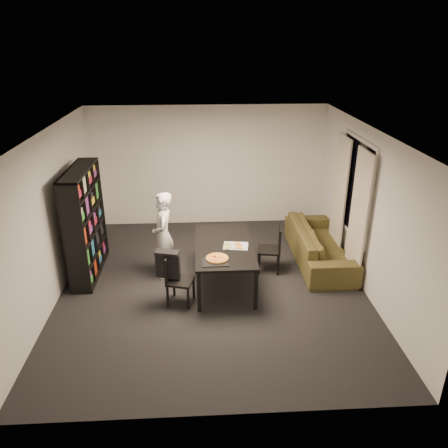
{
  "coord_description": "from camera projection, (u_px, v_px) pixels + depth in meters",
  "views": [
    {
      "loc": [
        -0.18,
        -6.37,
        3.9
      ],
      "look_at": [
        0.2,
        0.19,
        1.05
      ],
      "focal_mm": 35.0,
      "sensor_mm": 36.0,
      "label": 1
    }
  ],
  "objects": [
    {
      "name": "dining_table",
      "position": [
        224.0,
        248.0,
        7.23
      ],
      "size": [
        0.96,
        1.72,
        0.72
      ],
      "color": "black",
      "rests_on": "room"
    },
    {
      "name": "pizza_slices",
      "position": [
        233.0,
        246.0,
        7.14
      ],
      "size": [
        0.38,
        0.32,
        0.01
      ],
      "primitive_type": null,
      "rotation": [
        0.0,
        0.0,
        0.04
      ],
      "color": "gold",
      "rests_on": "dining_table"
    },
    {
      "name": "kitchen_towel",
      "position": [
        236.0,
        246.0,
        7.16
      ],
      "size": [
        0.44,
        0.35,
        0.01
      ],
      "primitive_type": "cube",
      "rotation": [
        0.0,
        0.0,
        -0.14
      ],
      "color": "silver",
      "rests_on": "dining_table"
    },
    {
      "name": "pepperoni_pizza",
      "position": [
        217.0,
        258.0,
        6.71
      ],
      "size": [
        0.35,
        0.35,
        0.03
      ],
      "rotation": [
        0.0,
        0.0,
        -0.29
      ],
      "color": "#AA7A31",
      "rests_on": "dining_table"
    },
    {
      "name": "bookshelf",
      "position": [
        85.0,
        223.0,
        7.45
      ],
      "size": [
        0.35,
        1.5,
        1.9
      ],
      "primitive_type": "cube",
      "color": "black",
      "rests_on": "room"
    },
    {
      "name": "window_frame",
      "position": [
        355.0,
        187.0,
        7.48
      ],
      "size": [
        0.03,
        1.52,
        1.72
      ],
      "primitive_type": "cube",
      "color": "white",
      "rests_on": "room"
    },
    {
      "name": "draped_jacket",
      "position": [
        168.0,
        263.0,
        6.7
      ],
      "size": [
        0.39,
        0.25,
        0.45
      ],
      "rotation": [
        0.0,
        0.0,
        1.32
      ],
      "color": "black",
      "rests_on": "chair_left"
    },
    {
      "name": "room",
      "position": [
        212.0,
        215.0,
        6.88
      ],
      "size": [
        5.01,
        5.51,
        2.61
      ],
      "color": "black",
      "rests_on": "ground"
    },
    {
      "name": "chair_left",
      "position": [
        175.0,
        276.0,
        6.76
      ],
      "size": [
        0.46,
        0.46,
        0.82
      ],
      "rotation": [
        0.0,
        0.0,
        1.32
      ],
      "color": "black",
      "rests_on": "room"
    },
    {
      "name": "window_pane",
      "position": [
        355.0,
        187.0,
        7.48
      ],
      "size": [
        0.02,
        1.4,
        1.6
      ],
      "primitive_type": "cube",
      "color": "black",
      "rests_on": "room"
    },
    {
      "name": "sofa",
      "position": [
        319.0,
        244.0,
        8.11
      ],
      "size": [
        0.88,
        2.24,
        0.66
      ],
      "primitive_type": "imported",
      "rotation": [
        0.0,
        0.0,
        1.57
      ],
      "color": "#473B1C",
      "rests_on": "room"
    },
    {
      "name": "baking_tray",
      "position": [
        215.0,
        262.0,
        6.66
      ],
      "size": [
        0.41,
        0.33,
        0.01
      ],
      "primitive_type": "cube",
      "rotation": [
        0.0,
        0.0,
        0.02
      ],
      "color": "black",
      "rests_on": "dining_table"
    },
    {
      "name": "curtain_right",
      "position": [
        339.0,
        196.0,
        8.09
      ],
      "size": [
        0.03,
        0.7,
        2.25
      ],
      "primitive_type": "cube",
      "color": "beige",
      "rests_on": "room"
    },
    {
      "name": "curtain_left",
      "position": [
        358.0,
        218.0,
        7.14
      ],
      "size": [
        0.03,
        0.7,
        2.25
      ],
      "primitive_type": "cube",
      "color": "beige",
      "rests_on": "room"
    },
    {
      "name": "person",
      "position": [
        163.0,
        235.0,
        7.45
      ],
      "size": [
        0.41,
        0.58,
        1.52
      ],
      "primitive_type": "imported",
      "rotation": [
        0.0,
        0.0,
        -1.49
      ],
      "color": "silver",
      "rests_on": "room"
    },
    {
      "name": "chair_right",
      "position": [
        274.0,
        246.0,
        7.69
      ],
      "size": [
        0.46,
        0.46,
        0.85
      ],
      "rotation": [
        0.0,
        0.0,
        -1.74
      ],
      "color": "black",
      "rests_on": "room"
    }
  ]
}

